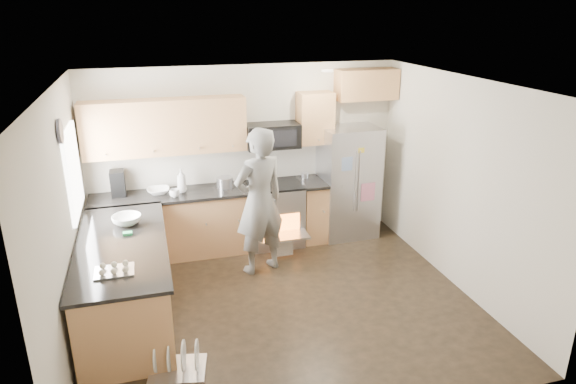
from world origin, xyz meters
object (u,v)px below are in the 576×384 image
object	(u,v)px
person	(259,202)
dish_rack	(177,364)
refrigerator	(348,182)
stove_range	(275,200)

from	to	relation	value
person	dish_rack	size ratio (longest dim) A/B	3.22
refrigerator	stove_range	bearing A→B (deg)	178.44
stove_range	refrigerator	size ratio (longest dim) A/B	1.06
dish_rack	person	bearing A→B (deg)	55.35
dish_rack	refrigerator	bearing A→B (deg)	42.65
person	dish_rack	bearing A→B (deg)	35.87
refrigerator	dish_rack	xyz separation A→B (m)	(-2.79, -2.57, -0.76)
stove_range	dish_rack	world-z (taller)	stove_range
stove_range	refrigerator	distance (m)	1.16
refrigerator	dish_rack	size ratio (longest dim) A/B	2.79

